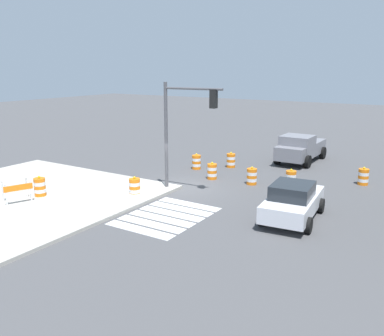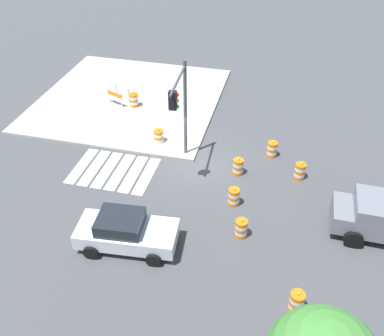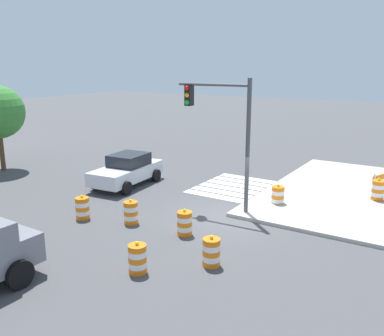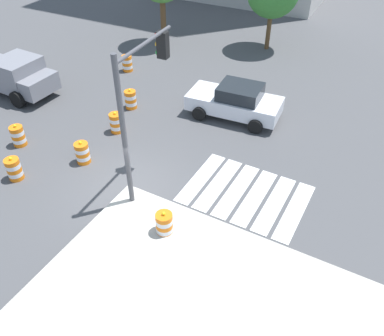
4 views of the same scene
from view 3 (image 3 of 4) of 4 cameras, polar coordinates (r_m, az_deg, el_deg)
name	(u,v)px [view 3 (image 3 of 4)]	position (r m, az deg, el deg)	size (l,w,h in m)	color
ground_plane	(226,217)	(17.67, 4.67, -6.58)	(120.00, 120.00, 0.00)	#474749
crosswalk_stripes	(232,187)	(21.82, 5.40, -2.54)	(4.35, 3.20, 0.02)	silver
sports_car	(127,170)	(22.12, -8.80, -0.26)	(4.45, 2.44, 1.63)	silver
traffic_barrel_near_corner	(137,259)	(13.10, -7.40, -12.11)	(0.56, 0.56, 1.02)	orange
traffic_barrel_crosswalk_end	(211,252)	(13.42, 2.64, -11.33)	(0.56, 0.56, 1.02)	orange
traffic_barrel_median_near	(82,208)	(17.81, -14.64, -5.29)	(0.56, 0.56, 1.02)	orange
traffic_barrel_median_far	(185,223)	(15.66, -1.01, -7.51)	(0.56, 0.56, 1.02)	orange
traffic_barrel_far_curb	(278,196)	(19.11, 11.56, -3.78)	(0.56, 0.56, 1.02)	orange
traffic_barrel_opposite_curb	(131,213)	(16.92, -8.29, -5.99)	(0.56, 0.56, 1.02)	orange
traffic_barrel_on_sidewalk	(378,190)	(20.89, 23.91, -2.76)	(0.56, 0.56, 1.02)	orange
construction_barricade	(383,182)	(22.03, 24.51, -1.69)	(1.44, 1.18, 1.00)	silver
traffic_light_pole	(223,121)	(17.41, 4.16, 6.42)	(0.53, 3.29, 5.50)	#4C4C51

